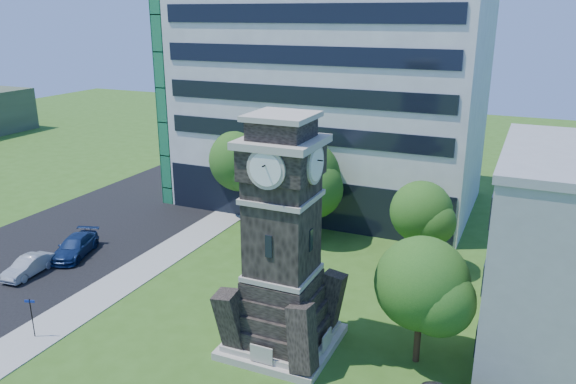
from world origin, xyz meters
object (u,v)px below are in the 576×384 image
at_px(clock_tower, 282,252).
at_px(car_street_north, 75,247).
at_px(car_street_mid, 28,266).
at_px(street_sign, 31,313).

relative_size(clock_tower, car_street_north, 2.55).
height_order(clock_tower, car_street_mid, clock_tower).
distance_m(clock_tower, car_street_mid, 19.42).
height_order(clock_tower, car_street_north, clock_tower).
xyz_separation_m(car_street_mid, car_street_north, (0.54, 3.65, 0.08)).
bearing_deg(clock_tower, car_street_north, 166.83).
xyz_separation_m(clock_tower, car_street_mid, (-18.84, 0.63, -4.66)).
relative_size(car_street_north, street_sign, 2.08).
relative_size(clock_tower, street_sign, 5.31).
height_order(car_street_mid, car_street_north, car_street_north).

